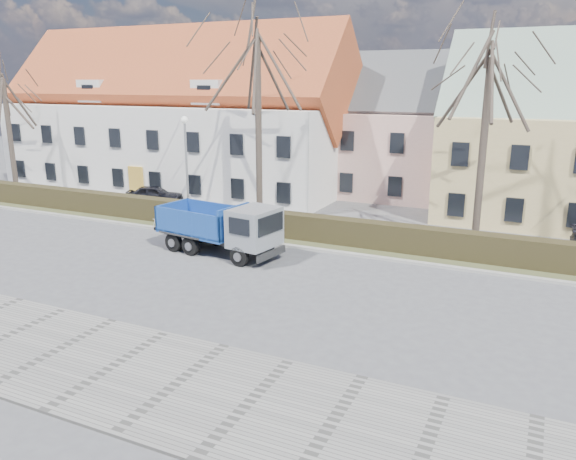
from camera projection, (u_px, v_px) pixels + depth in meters
The scene contains 14 objects.
ground at pixel (209, 270), 24.42m from camera, with size 120.00×120.00×0.00m, color #4F4F52.
sidewalk_near at pixel (56, 352), 16.98m from camera, with size 80.00×5.00×0.08m, color gray.
curb_far at pixel (259, 242), 28.43m from camera, with size 80.00×0.30×0.12m, color gray.
grass_strip at pixel (273, 234), 29.84m from camera, with size 80.00×3.00×0.10m, color #3F4426.
hedge at pixel (271, 224), 29.50m from camera, with size 60.00×0.90×1.30m, color black.
building_white at pixel (177, 124), 42.51m from camera, with size 26.80×10.80×9.50m, color silver, non-canonical shape.
building_pink at pixel (412, 139), 39.25m from camera, with size 10.80×8.80×8.00m, color #D09E93, non-canonical shape.
tree_0 at pixel (8, 124), 39.58m from camera, with size 7.20×7.20×9.90m, color #392F27, non-canonical shape.
tree_1 at pixel (258, 111), 31.04m from camera, with size 9.20×9.20×12.65m, color #392F27, non-canonical shape.
tree_2 at pixel (484, 135), 26.34m from camera, with size 8.00×8.00×11.00m, color #392F27, non-canonical shape.
dump_truck at pixel (215, 227), 26.50m from camera, with size 6.38×2.37×2.55m, color navy, non-canonical shape.
streetlight at pixel (187, 169), 32.17m from camera, with size 0.48×0.48×6.10m, color #9C9C9C, non-canonical shape.
cart_frame at pixel (154, 224), 30.76m from camera, with size 0.79×0.45×0.72m, color silver, non-canonical shape.
parked_car_a at pixel (155, 195), 37.13m from camera, with size 1.49×3.69×1.26m, color black.
Camera 1 is at (12.92, -19.50, 8.00)m, focal length 35.00 mm.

